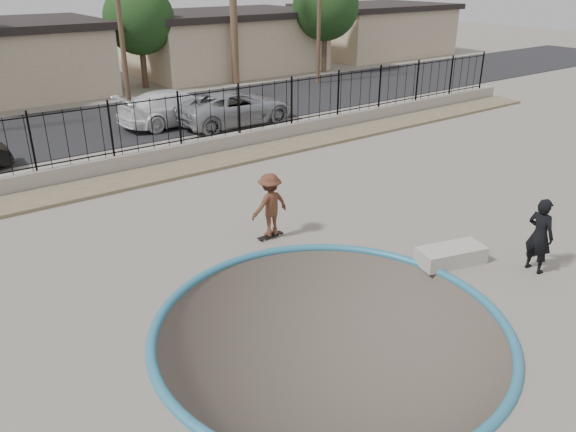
# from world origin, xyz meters

# --- Properties ---
(ground) EXTENTS (120.00, 120.00, 2.20)m
(ground) POSITION_xyz_m (0.00, 12.00, -1.10)
(ground) COLOR gray
(ground) RESTS_ON ground
(bowl_pit) EXTENTS (6.84, 6.84, 1.80)m
(bowl_pit) POSITION_xyz_m (0.00, -1.00, 0.00)
(bowl_pit) COLOR #463D35
(bowl_pit) RESTS_ON ground
(coping_ring) EXTENTS (7.04, 7.04, 0.20)m
(coping_ring) POSITION_xyz_m (0.00, -1.00, 0.00)
(coping_ring) COLOR teal
(coping_ring) RESTS_ON ground
(rock_strip) EXTENTS (42.00, 1.60, 0.11)m
(rock_strip) POSITION_xyz_m (0.00, 9.20, 0.06)
(rock_strip) COLOR #897759
(rock_strip) RESTS_ON ground
(retaining_wall) EXTENTS (42.00, 0.45, 0.60)m
(retaining_wall) POSITION_xyz_m (0.00, 10.30, 0.30)
(retaining_wall) COLOR #9D958A
(retaining_wall) RESTS_ON ground
(fence) EXTENTS (40.00, 0.04, 1.80)m
(fence) POSITION_xyz_m (0.00, 10.30, 1.50)
(fence) COLOR black
(fence) RESTS_ON retaining_wall
(street) EXTENTS (90.00, 8.00, 0.04)m
(street) POSITION_xyz_m (0.00, 17.00, 0.02)
(street) COLOR black
(street) RESTS_ON ground
(house_center) EXTENTS (10.60, 8.60, 3.90)m
(house_center) POSITION_xyz_m (0.00, 26.50, 1.97)
(house_center) COLOR tan
(house_center) RESTS_ON ground
(house_east) EXTENTS (12.60, 8.60, 3.90)m
(house_east) POSITION_xyz_m (14.00, 26.50, 1.97)
(house_east) COLOR tan
(house_east) RESTS_ON ground
(house_east_far) EXTENTS (11.60, 8.60, 3.90)m
(house_east_far) POSITION_xyz_m (28.00, 26.50, 1.97)
(house_east_far) COLOR tan
(house_east_far) RESTS_ON ground
(utility_pole_mid) EXTENTS (1.70, 0.24, 9.50)m
(utility_pole_mid) POSITION_xyz_m (4.00, 19.00, 4.96)
(utility_pole_mid) COLOR #473323
(utility_pole_mid) RESTS_ON ground
(utility_pole_right) EXTENTS (1.70, 0.24, 9.00)m
(utility_pole_right) POSITION_xyz_m (16.00, 19.00, 4.70)
(utility_pole_right) COLOR #473323
(utility_pole_right) RESTS_ON ground
(street_tree_mid) EXTENTS (3.96, 3.96, 5.83)m
(street_tree_mid) POSITION_xyz_m (7.00, 24.00, 3.84)
(street_tree_mid) COLOR #473323
(street_tree_mid) RESTS_ON ground
(street_tree_right) EXTENTS (4.32, 4.32, 6.36)m
(street_tree_right) POSITION_xyz_m (19.00, 22.00, 4.19)
(street_tree_right) COLOR #473323
(street_tree_right) RESTS_ON ground
(skater) EXTENTS (1.09, 0.66, 1.65)m
(skater) POSITION_xyz_m (1.35, 3.00, 0.82)
(skater) COLOR brown
(skater) RESTS_ON ground
(skateboard) EXTENTS (0.75, 0.22, 0.06)m
(skateboard) POSITION_xyz_m (1.35, 3.00, 0.05)
(skateboard) COLOR black
(skateboard) RESTS_ON ground
(videographer) EXTENTS (0.47, 0.67, 1.77)m
(videographer) POSITION_xyz_m (5.27, -2.03, 0.89)
(videographer) COLOR black
(videographer) RESTS_ON ground
(concrete_ledge) EXTENTS (1.73, 1.11, 0.40)m
(concrete_ledge) POSITION_xyz_m (4.00, -0.66, 0.20)
(concrete_ledge) COLOR #B2AC9D
(concrete_ledge) RESTS_ON ground
(car_c) EXTENTS (5.25, 2.26, 1.51)m
(car_c) POSITION_xyz_m (4.63, 15.00, 0.79)
(car_c) COLOR white
(car_c) RESTS_ON street
(car_d) EXTENTS (5.43, 2.56, 1.50)m
(car_d) POSITION_xyz_m (6.70, 13.40, 0.79)
(car_d) COLOR #9B9EA4
(car_d) RESTS_ON street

